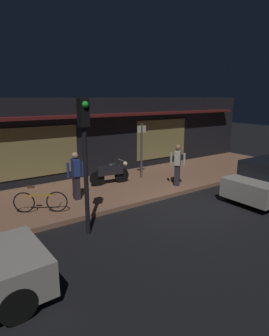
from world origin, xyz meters
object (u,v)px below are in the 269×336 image
at_px(motorcycle, 110,172).
at_px(traffic_light_pole, 85,144).
at_px(person_photographer, 76,175).
at_px(person_bystander, 177,164).
at_px(bicycle_parked, 40,201).
at_px(sign_post, 141,147).

xyz_separation_m(motorcycle, traffic_light_pole, (-2.61, -3.26, 1.83)).
relative_size(person_photographer, person_bystander, 1.00).
bearing_deg(motorcycle, bicycle_parked, -157.45).
relative_size(bicycle_parked, sign_post, 0.60).
relative_size(person_bystander, traffic_light_pole, 0.46).
bearing_deg(person_bystander, person_photographer, 168.52).
bearing_deg(motorcycle, person_bystander, -39.06).
xyz_separation_m(person_bystander, sign_post, (-0.51, 1.74, 0.48)).
distance_m(person_bystander, traffic_light_pole, 5.17).
bearing_deg(bicycle_parked, motorcycle, 22.55).
height_order(motorcycle, bicycle_parked, motorcycle).
xyz_separation_m(motorcycle, person_bystander, (2.11, -1.71, 0.38)).
relative_size(bicycle_parked, person_photographer, 0.86).
xyz_separation_m(motorcycle, bicycle_parked, (-3.29, -1.37, -0.14)).
height_order(motorcycle, person_bystander, person_bystander).
bearing_deg(sign_post, bicycle_parked, -164.08).
relative_size(sign_post, traffic_light_pole, 0.67).
bearing_deg(person_bystander, motorcycle, 140.94).
xyz_separation_m(person_photographer, traffic_light_pole, (-0.73, -2.36, 1.45)).
distance_m(person_photographer, sign_post, 3.63).
bearing_deg(motorcycle, sign_post, 0.96).
xyz_separation_m(bicycle_parked, traffic_light_pole, (0.68, -1.89, 1.97)).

